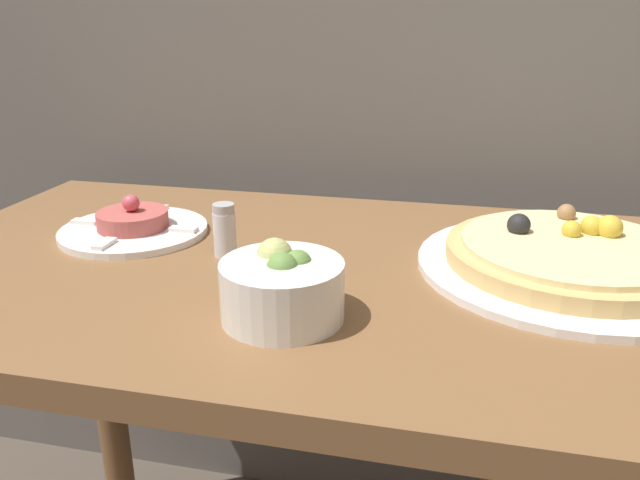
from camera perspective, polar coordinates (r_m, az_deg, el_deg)
name	(u,v)px	position (r m, az deg, el deg)	size (l,w,h in m)	color
dining_table	(345,351)	(0.85, 2.34, -10.10)	(1.20, 0.62, 0.74)	brown
pizza_plate	(570,257)	(0.84, 21.89, -1.48)	(0.38, 0.38, 0.06)	white
tartare_plate	(133,226)	(0.95, -16.69, 1.23)	(0.21, 0.21, 0.06)	white
small_bowl	(282,287)	(0.66, -3.47, -4.35)	(0.13, 0.13, 0.08)	white
salt_shaker	(225,230)	(0.83, -8.72, 0.87)	(0.03, 0.03, 0.07)	silver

